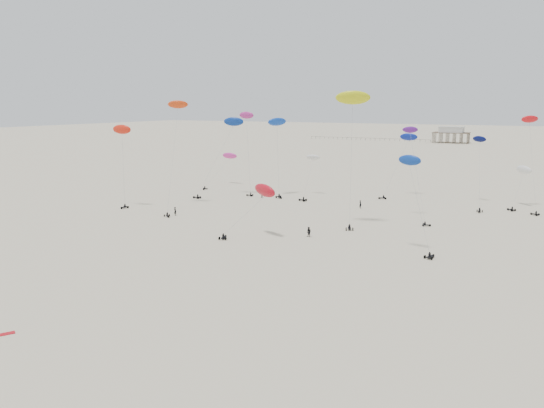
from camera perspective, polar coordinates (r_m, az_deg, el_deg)
The scene contains 23 objects.
ground_plane at distance 194.29m, azimuth 15.09°, elevation 3.45°, with size 900.00×900.00×0.00m, color beige.
pavilion_main at distance 342.97m, azimuth 18.70°, elevation 6.96°, with size 21.00×13.00×9.80m.
pier_fence at distance 354.34m, azimuth 10.27°, elevation 6.89°, with size 80.20×0.20×1.50m.
rig_0 at distance 125.16m, azimuth -15.81°, elevation 6.29°, with size 4.97×4.23×18.83m.
rig_1 at distance 85.99m, azimuth 15.25°, elevation 1.44°, with size 7.68×6.09×15.48m.
rig_2 at distance 135.25m, azimuth 4.05°, elevation 3.47°, with size 4.99×12.71×13.88m.
rig_3 at distance 132.04m, azimuth 21.41°, elevation 4.17°, with size 5.01×16.63×19.92m.
rig_4 at distance 135.77m, azimuth 0.59°, elevation 7.38°, with size 6.74×8.82×20.17m.
rig_6 at distance 155.84m, azimuth -4.96°, elevation 4.70°, with size 4.87×15.19×14.73m.
rig_7 at distance 93.80m, azimuth -1.35°, elevation 0.83°, with size 9.21×9.13×10.72m.
rig_8 at distance 131.33m, azimuth 26.09°, elevation 6.11°, with size 6.08×12.67×21.64m.
rig_9 at distance 142.01m, azimuth -2.69°, elevation 8.00°, with size 8.47×9.44×21.91m.
rig_10 at distance 111.25m, azimuth 15.18°, elevation 4.45°, with size 8.37×10.37×19.84m.
rig_11 at distance 139.87m, azimuth 13.93°, elevation 5.69°, with size 7.12×11.58×17.13m.
rig_12 at distance 137.35m, azimuth -4.83°, elevation 7.47°, with size 8.54×12.85×21.12m.
rig_13 at distance 123.56m, azimuth -10.27°, elevation 8.66°, with size 10.59×17.07×26.77m.
rig_14 at distance 102.93m, azimuth 8.65°, elevation 9.79°, with size 7.18×8.73×26.14m.
rig_15 at distance 134.22m, azimuth 25.28°, elevation 2.70°, with size 4.99×11.42×10.78m.
spectator_0 at distance 114.39m, azimuth -10.35°, elevation -1.22°, with size 0.78×0.54×2.16m, color black.
spectator_1 at distance 94.67m, azimuth 3.98°, elevation -3.57°, with size 1.05×0.61×2.15m, color black.
spectator_2 at distance 134.32m, azimuth -1.11°, elevation 0.71°, with size 1.30×0.70×2.20m, color black.
spectator_3 at distance 121.92m, azimuth 9.47°, elevation -0.46°, with size 0.79×0.54×2.16m, color black.
grounded_kite_b at distance 62.43m, azimuth -26.75°, elevation -12.40°, with size 1.80×0.70×0.07m, color #B70B14.
Camera 1 is at (38.85, 11.06, 23.29)m, focal length 35.00 mm.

